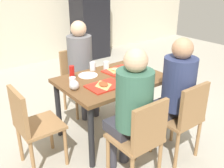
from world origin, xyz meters
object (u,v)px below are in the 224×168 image
Objects in this scene: chair_near_right at (184,116)px; chair_far_side at (77,76)px; tray_red_far at (119,71)px; plastic_cup_b at (135,83)px; pizza_slice_a at (103,85)px; plastic_cup_d at (106,66)px; drink_fridge at (90,15)px; person_in_brown_jacket at (175,89)px; foil_bundle at (74,85)px; paper_plate_center at (88,75)px; soda_can at (143,64)px; pizza_slice_b at (118,70)px; person_in_red at (131,105)px; paper_plate_near_edge at (137,80)px; condiment_bottle at (72,73)px; plastic_cup_a at (93,66)px; tray_red_near at (105,86)px; main_table at (112,86)px; chair_left_end at (31,123)px; plastic_cup_c at (73,82)px; chair_near_left at (141,137)px; person_far_side at (82,61)px.

chair_near_right and chair_far_side have the same top height.
tray_red_far is 3.60× the size of plastic_cup_b.
plastic_cup_d is (0.33, 0.40, 0.03)m from pizza_slice_a.
drink_fridge is at bearing 53.01° from chair_far_side.
chair_near_right is 0.58m from plastic_cup_b.
person_in_brown_jacket reaches higher than foil_bundle.
chair_near_right is 2.39× the size of tray_red_far.
pizza_slice_a is at bearing 139.23° from plastic_cup_b.
paper_plate_center is 1.80× the size of soda_can.
tray_red_far is at bearing 12.29° from pizza_slice_b.
person_in_red reaches higher than paper_plate_near_edge.
condiment_bottle is at bearing 113.72° from pizza_slice_a.
paper_plate_near_edge is (0.46, 0.43, -0.02)m from person_in_red.
plastic_cup_a is 0.17m from plastic_cup_d.
paper_plate_center is (-0.17, -0.57, 0.23)m from chair_far_side.
paper_plate_near_edge is at bearing 42.73° from person_in_red.
chair_far_side is at bearing 77.80° from tray_red_near.
chair_far_side reaches higher than tray_red_far.
main_table is 0.30m from paper_plate_near_edge.
chair_far_side reaches higher than tray_red_near.
pizza_slice_a is at bearing -147.73° from main_table.
plastic_cup_a is at bearing 68.85° from pizza_slice_a.
chair_left_end is 0.54m from foil_bundle.
person_in_brown_jacket is at bearing -49.47° from plastic_cup_b.
drink_fridge reaches higher than foil_bundle.
plastic_cup_c reaches higher than tray_red_near.
chair_far_side is 0.75m from condiment_bottle.
condiment_bottle is (-0.49, -0.04, 0.03)m from plastic_cup_d.
drink_fridge is (1.37, 3.08, 0.22)m from paper_plate_near_edge.
drink_fridge is (1.06, 2.83, 0.16)m from soda_can.
condiment_bottle is (-0.67, 1.02, 0.30)m from chair_near_right.
condiment_bottle reaches higher than plastic_cup_b.
person_in_red is at bearing -104.57° from plastic_cup_a.
chair_near_left is at bearing -96.48° from paper_plate_center.
chair_far_side is at bearing 39.52° from chair_left_end.
chair_near_left is 3.65× the size of pizza_slice_a.
plastic_cup_b is at bearing -110.20° from tray_red_far.
person_in_red is 12.70× the size of plastic_cup_b.
plastic_cup_c is at bearing -128.03° from person_far_side.
paper_plate_center is at bearing 37.72° from foil_bundle.
chair_far_side reaches higher than plastic_cup_b.
chair_near_left is 1.07m from tray_red_far.
chair_left_end is 1.18m from paper_plate_near_edge.
plastic_cup_d is at bearing 52.20° from tray_red_near.
plastic_cup_d is at bearing 100.68° from person_in_brown_jacket.
pizza_slice_a is at bearing -120.58° from drink_fridge.
person_in_brown_jacket is at bearing -46.02° from tray_red_near.
soda_can reaches higher than main_table.
chair_near_left reaches higher than tray_red_far.
main_table is 1.35× the size of chair_near_right.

